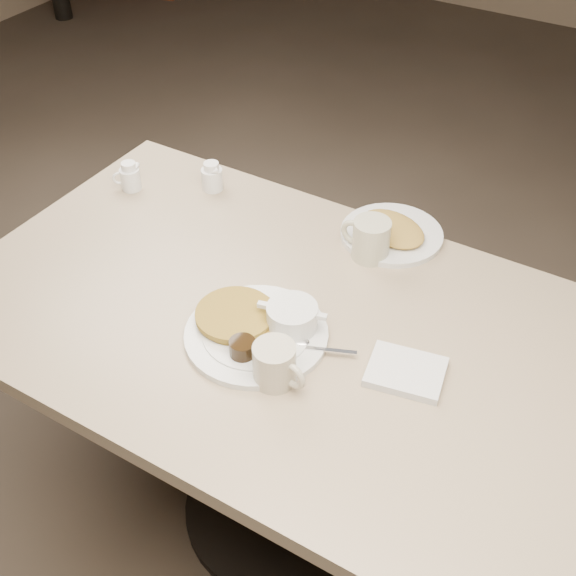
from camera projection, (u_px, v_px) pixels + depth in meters
The scene contains 9 objects.
room at pixel (282, 24), 1.19m from camera, with size 7.04×8.04×2.84m.
diner_table at pixel (284, 370), 1.73m from camera, with size 1.50×0.90×0.75m.
main_plate at pixel (260, 327), 1.56m from camera, with size 0.40×0.37×0.07m.
coffee_mug_near at pixel (276, 364), 1.45m from camera, with size 0.13×0.10×0.09m.
napkin at pixel (406, 372), 1.48m from camera, with size 0.17×0.15×0.02m.
coffee_mug_far at pixel (370, 239), 1.75m from camera, with size 0.13×0.10×0.10m.
creamer_left at pixel (130, 177), 1.98m from camera, with size 0.07×0.07×0.08m.
creamer_right at pixel (212, 177), 1.98m from camera, with size 0.08×0.06×0.08m.
hash_plate at pixel (392, 232), 1.83m from camera, with size 0.33×0.33×0.04m.
Camera 1 is at (0.62, -1.01, 1.86)m, focal length 46.09 mm.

